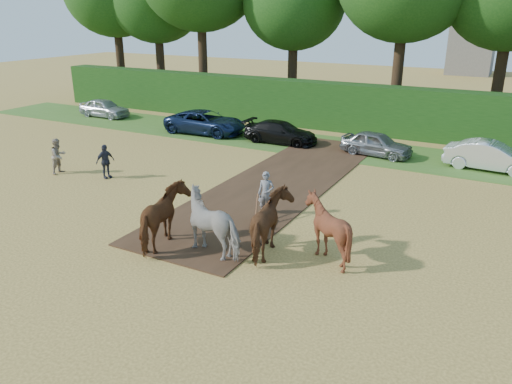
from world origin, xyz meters
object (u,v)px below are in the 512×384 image
object	(u,v)px
spectator_far	(105,161)
parked_cars	(324,136)
plough_team	(245,223)
spectator_near	(59,156)

from	to	relation	value
spectator_far	parked_cars	distance (m)	12.03
plough_team	parked_cars	world-z (taller)	plough_team
spectator_near	plough_team	world-z (taller)	plough_team
parked_cars	spectator_far	bearing A→B (deg)	-125.36
plough_team	parked_cars	distance (m)	13.53
spectator_far	parked_cars	xyz separation A→B (m)	(6.96, 9.81, -0.12)
spectator_near	plough_team	xyz separation A→B (m)	(11.88, -3.01, 0.16)
spectator_near	spectator_far	xyz separation A→B (m)	(2.50, 0.49, -0.05)
spectator_far	plough_team	world-z (taller)	plough_team
parked_cars	spectator_near	bearing A→B (deg)	-132.56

